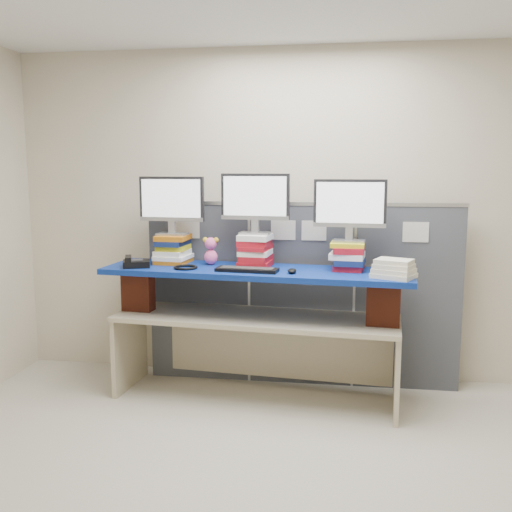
% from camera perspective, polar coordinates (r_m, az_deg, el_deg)
% --- Properties ---
extents(room, '(5.00, 4.00, 2.80)m').
position_cam_1_polar(room, '(2.90, 2.36, 0.95)').
color(room, beige).
rests_on(room, ground).
extents(cubicle_partition, '(2.60, 0.06, 1.53)m').
position_cam_1_polar(cubicle_partition, '(4.75, 4.53, -3.76)').
color(cubicle_partition, '#3E4149').
rests_on(cubicle_partition, ground).
extents(desk, '(2.24, 0.84, 0.67)m').
position_cam_1_polar(desk, '(4.48, -0.00, -7.66)').
color(desk, '#BBAD8F').
rests_on(desk, ground).
extents(brick_pier_left, '(0.25, 0.15, 0.33)m').
position_cam_1_polar(brick_pier_left, '(4.67, -11.70, -3.39)').
color(brick_pier_left, maroon).
rests_on(brick_pier_left, desk).
extents(brick_pier_right, '(0.25, 0.15, 0.33)m').
position_cam_1_polar(brick_pier_right, '(4.24, 12.62, -4.65)').
color(brick_pier_right, maroon).
rests_on(brick_pier_right, desk).
extents(blue_board, '(2.41, 0.81, 0.04)m').
position_cam_1_polar(blue_board, '(4.37, -0.00, -1.58)').
color(blue_board, navy).
rests_on(blue_board, brick_pier_left).
extents(book_stack_left, '(0.28, 0.32, 0.23)m').
position_cam_1_polar(book_stack_left, '(4.67, -8.29, 0.66)').
color(book_stack_left, '#BC6611').
rests_on(book_stack_left, blue_board).
extents(book_stack_center, '(0.27, 0.33, 0.25)m').
position_cam_1_polar(book_stack_center, '(4.46, -0.05, 0.55)').
color(book_stack_center, '#AC1322').
rests_on(book_stack_center, blue_board).
extents(book_stack_right, '(0.28, 0.32, 0.21)m').
position_cam_1_polar(book_stack_right, '(4.36, 9.24, 0.02)').
color(book_stack_right, '#AC1322').
rests_on(book_stack_right, blue_board).
extents(monitor_left, '(0.54, 0.17, 0.47)m').
position_cam_1_polar(monitor_left, '(4.64, -8.43, 5.36)').
color(monitor_left, '#949499').
rests_on(monitor_left, book_stack_left).
extents(monitor_center, '(0.54, 0.17, 0.47)m').
position_cam_1_polar(monitor_center, '(4.43, -0.08, 5.63)').
color(monitor_center, '#949499').
rests_on(monitor_center, book_stack_center).
extents(monitor_right, '(0.54, 0.17, 0.47)m').
position_cam_1_polar(monitor_right, '(4.32, 9.36, 4.89)').
color(monitor_right, '#949499').
rests_on(monitor_right, book_stack_right).
extents(keyboard, '(0.48, 0.20, 0.03)m').
position_cam_1_polar(keyboard, '(4.25, -0.90, -1.37)').
color(keyboard, black).
rests_on(keyboard, blue_board).
extents(mouse, '(0.08, 0.12, 0.04)m').
position_cam_1_polar(mouse, '(4.18, 3.62, -1.49)').
color(mouse, black).
rests_on(mouse, blue_board).
extents(desk_phone, '(0.25, 0.24, 0.09)m').
position_cam_1_polar(desk_phone, '(4.55, -11.98, -0.68)').
color(desk_phone, black).
rests_on(desk_phone, blue_board).
extents(headset, '(0.23, 0.23, 0.02)m').
position_cam_1_polar(headset, '(4.41, -7.06, -1.13)').
color(headset, black).
rests_on(headset, blue_board).
extents(plush_toy, '(0.13, 0.10, 0.22)m').
position_cam_1_polar(plush_toy, '(4.55, -4.54, 0.53)').
color(plush_toy, pink).
rests_on(plush_toy, blue_board).
extents(binder_stack, '(0.34, 0.32, 0.13)m').
position_cam_1_polar(binder_stack, '(4.11, 13.62, -1.28)').
color(binder_stack, '#EBE5C8').
rests_on(binder_stack, blue_board).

